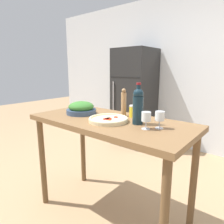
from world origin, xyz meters
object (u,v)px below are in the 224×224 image
at_px(wine_bottle, 138,105).
at_px(wine_glass_near, 146,118).
at_px(refrigerator, 135,98).
at_px(pepper_mill, 124,103).
at_px(homemade_pizza, 108,119).
at_px(salad_bowl, 82,108).
at_px(salt_canister, 134,111).
at_px(wine_glass_far, 160,117).

bearing_deg(wine_bottle, wine_glass_near, -33.95).
relative_size(wine_bottle, wine_glass_near, 2.54).
distance_m(refrigerator, pepper_mill, 1.87).
relative_size(wine_bottle, homemade_pizza, 1.00).
distance_m(wine_glass_near, salad_bowl, 0.74).
bearing_deg(homemade_pizza, refrigerator, 116.89).
height_order(wine_bottle, salt_canister, wine_bottle).
xyz_separation_m(wine_glass_far, salad_bowl, (-0.80, -0.02, -0.03)).
distance_m(wine_glass_near, salt_canister, 0.38).
height_order(wine_bottle, pepper_mill, wine_bottle).
height_order(refrigerator, wine_glass_far, refrigerator).
bearing_deg(salad_bowl, wine_bottle, 2.56).
xyz_separation_m(refrigerator, wine_bottle, (1.16, -1.76, 0.24)).
distance_m(wine_bottle, salt_canister, 0.25).
relative_size(refrigerator, wine_bottle, 5.32).
distance_m(refrigerator, homemade_pizza, 2.07).
bearing_deg(wine_glass_near, pepper_mill, 148.29).
distance_m(wine_glass_near, wine_glass_far, 0.10).
bearing_deg(pepper_mill, salt_canister, 21.17).
bearing_deg(wine_glass_near, salad_bowl, 175.89).
bearing_deg(refrigerator, homemade_pizza, -63.11).
xyz_separation_m(wine_bottle, wine_glass_near, (0.12, -0.08, -0.06)).
bearing_deg(wine_glass_far, salt_canister, 152.31).
relative_size(wine_glass_near, homemade_pizza, 0.39).
distance_m(pepper_mill, salad_bowl, 0.42).
xyz_separation_m(refrigerator, wine_glass_near, (1.28, -1.84, 0.18)).
bearing_deg(wine_glass_far, homemade_pizza, -168.15).
bearing_deg(pepper_mill, wine_glass_near, -31.71).
xyz_separation_m(pepper_mill, homemade_pizza, (0.01, -0.23, -0.11)).
bearing_deg(salad_bowl, salt_canister, 23.57).
relative_size(wine_glass_far, salad_bowl, 0.45).
distance_m(wine_bottle, pepper_mill, 0.28).
xyz_separation_m(wine_glass_far, homemade_pizza, (-0.41, -0.09, -0.07)).
relative_size(homemade_pizza, salt_canister, 2.99).
bearing_deg(refrigerator, wine_glass_far, -52.54).
relative_size(refrigerator, wine_glass_near, 13.52).
bearing_deg(homemade_pizza, wine_bottle, 21.71).
height_order(salad_bowl, homemade_pizza, salad_bowl).
height_order(pepper_mill, homemade_pizza, pepper_mill).
bearing_deg(wine_glass_near, salt_canister, 136.92).
relative_size(refrigerator, homemade_pizza, 5.30).
xyz_separation_m(wine_bottle, wine_glass_far, (0.19, -0.00, -0.06)).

